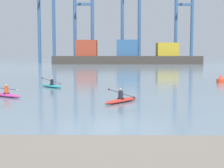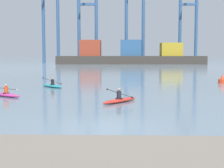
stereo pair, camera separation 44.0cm
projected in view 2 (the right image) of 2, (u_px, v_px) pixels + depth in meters
The scene contains 10 objects.
ground_plane at pixel (104, 128), 14.03m from camera, with size 800.00×800.00×0.00m, color slate.
container_barge at pixel (130, 56), 113.15m from camera, with size 50.61×9.57×8.27m.
gantry_crane_west at pixel (50, 13), 124.02m from camera, with size 6.79×17.02×38.61m.
gantry_crane_west_mid at pixel (87, 17), 120.52m from camera, with size 7.67×16.51×34.20m.
gantry_crane_east_mid at pixel (135, 11), 122.24m from camera, with size 7.59×15.45×38.82m.
gantry_crane_east at pixel (189, 17), 125.38m from camera, with size 7.40×16.98×35.10m.
channel_buoy at pixel (222, 80), 36.04m from camera, with size 0.90×0.90×1.00m.
kayak_red at pixel (120, 100), 21.50m from camera, with size 2.57×3.05×0.95m.
kayak_teal at pixel (52, 85), 31.58m from camera, with size 2.76×2.89×1.03m.
kayak_magenta at pixel (5, 94), 24.52m from camera, with size 3.12×2.45×0.95m.
Camera 2 is at (0.73, -13.79, 3.11)m, focal length 52.38 mm.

